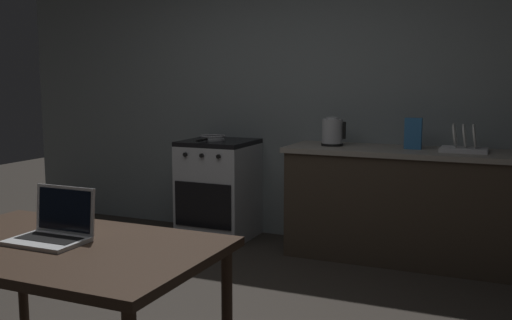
{
  "coord_description": "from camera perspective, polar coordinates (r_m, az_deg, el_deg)",
  "views": [
    {
      "loc": [
        1.81,
        -2.66,
        1.43
      ],
      "look_at": [
        0.22,
        0.97,
        0.88
      ],
      "focal_mm": 41.17,
      "sensor_mm": 36.0,
      "label": 1
    }
  ],
  "objects": [
    {
      "name": "laptop",
      "position": [
        2.7,
        -19.14,
        -6.5
      ],
      "size": [
        0.32,
        0.24,
        0.23
      ],
      "rotation": [
        0.0,
        0.0,
        -0.22
      ],
      "color": "silver",
      "rests_on": "dining_table"
    },
    {
      "name": "stove_oven",
      "position": [
        5.3,
        -3.63,
        -2.85
      ],
      "size": [
        0.6,
        0.62,
        0.89
      ],
      "color": "#B7BABF",
      "rests_on": "ground_plane"
    },
    {
      "name": "dish_rack",
      "position": [
        4.66,
        19.58,
        1.33
      ],
      "size": [
        0.34,
        0.26,
        0.21
      ],
      "color": "silver",
      "rests_on": "kitchen_counter"
    },
    {
      "name": "cereal_box",
      "position": [
        4.72,
        15.02,
        2.5
      ],
      "size": [
        0.13,
        0.05,
        0.24
      ],
      "color": "#3372B2",
      "rests_on": "kitchen_counter"
    },
    {
      "name": "kitchen_counter",
      "position": [
        4.77,
        15.95,
        -4.33
      ],
      "size": [
        2.16,
        0.64,
        0.89
      ],
      "color": "#382D23",
      "rests_on": "ground_plane"
    },
    {
      "name": "dining_table",
      "position": [
        2.68,
        -18.38,
        -9.17
      ],
      "size": [
        1.34,
        0.84,
        0.73
      ],
      "color": "#332319",
      "rests_on": "ground_plane"
    },
    {
      "name": "frying_pan",
      "position": [
        5.23,
        -4.28,
        2.19
      ],
      "size": [
        0.23,
        0.4,
        0.05
      ],
      "color": "gray",
      "rests_on": "stove_oven"
    },
    {
      "name": "electric_kettle",
      "position": [
        4.84,
        7.44,
        2.71
      ],
      "size": [
        0.2,
        0.18,
        0.23
      ],
      "color": "black",
      "rests_on": "kitchen_counter"
    },
    {
      "name": "back_wall",
      "position": [
        5.2,
        6.85,
        7.72
      ],
      "size": [
        6.4,
        0.1,
        2.84
      ],
      "primitive_type": "cube",
      "color": "gray",
      "rests_on": "ground_plane"
    }
  ]
}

